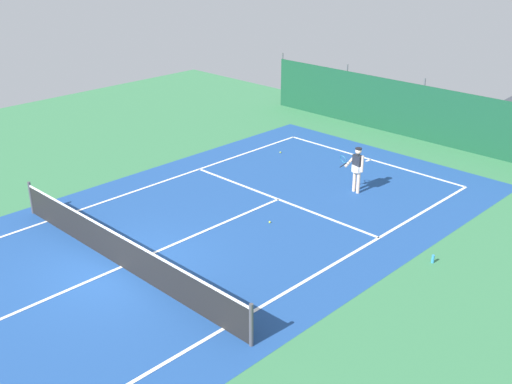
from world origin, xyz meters
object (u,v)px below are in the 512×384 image
object	(u,v)px
tennis_net	(121,251)
tennis_player	(357,167)
tennis_ball_near_player	(270,222)
tennis_ball_midcourt	(280,152)
water_bottle	(433,259)

from	to	relation	value
tennis_net	tennis_player	world-z (taller)	tennis_player
tennis_ball_near_player	tennis_player	bearing A→B (deg)	83.17
tennis_ball_midcourt	water_bottle	distance (m)	9.89
tennis_ball_near_player	tennis_ball_midcourt	xyz separation A→B (m)	(-4.16, 5.10, 0.00)
tennis_ball_near_player	tennis_ball_midcourt	size ratio (longest dim) A/B	1.00
tennis_net	tennis_ball_near_player	distance (m)	4.99
tennis_player	water_bottle	distance (m)	5.27
tennis_ball_near_player	tennis_ball_midcourt	bearing A→B (deg)	129.20
tennis_ball_near_player	water_bottle	bearing A→B (deg)	15.01
tennis_net	tennis_player	size ratio (longest dim) A/B	6.17
tennis_net	tennis_player	bearing A→B (deg)	80.20
tennis_net	water_bottle	distance (m)	8.64
tennis_net	tennis_player	xyz separation A→B (m)	(1.52, 8.78, 0.45)
water_bottle	tennis_net	bearing A→B (deg)	-134.23
tennis_net	tennis_ball_midcourt	bearing A→B (deg)	107.39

